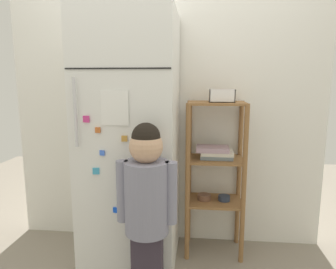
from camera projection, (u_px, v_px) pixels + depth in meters
ground_plane at (161, 260)px, 2.37m from camera, size 6.00×6.00×0.00m
kitchen_wall_back at (166, 104)px, 2.54m from camera, size 2.56×0.03×2.34m
refrigerator at (131, 142)px, 2.26m from camera, size 0.66×0.69×1.84m
child_standing at (147, 197)px, 1.83m from camera, size 0.36×0.27×1.13m
pantry_shelf_unit at (215, 165)px, 2.39m from camera, size 0.45×0.32×1.20m
fruit_bin at (223, 97)px, 2.29m from camera, size 0.18×0.14×0.09m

